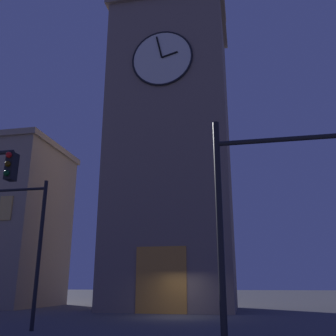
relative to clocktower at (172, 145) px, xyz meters
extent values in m
plane|color=#4C4C51|center=(-1.39, 5.68, -12.24)|extent=(200.00, 200.00, 0.00)
cube|color=gray|center=(0.00, -0.02, -0.57)|extent=(8.85, 7.48, 23.33)
cube|color=gray|center=(0.00, -0.02, 11.30)|extent=(9.45, 8.08, 0.40)
cylinder|color=gray|center=(-3.82, -3.16, 12.78)|extent=(0.70, 0.70, 2.57)
cylinder|color=gray|center=(0.00, -3.16, 12.78)|extent=(0.70, 0.70, 2.57)
cylinder|color=gray|center=(3.82, -3.16, 12.78)|extent=(0.70, 0.70, 2.57)
cylinder|color=silver|center=(0.00, 3.78, 5.48)|extent=(4.46, 0.12, 4.46)
torus|color=black|center=(0.00, 3.80, 5.48)|extent=(4.62, 0.16, 4.62)
cube|color=black|center=(-0.59, 3.88, 5.64)|extent=(1.21, 0.06, 0.44)
cube|color=black|center=(0.21, 3.88, 6.40)|extent=(0.53, 0.06, 1.87)
cube|color=orange|center=(0.00, 3.67, -10.24)|extent=(3.20, 0.24, 4.00)
cube|color=#E0B259|center=(11.90, 2.97, -5.17)|extent=(1.00, 0.12, 1.80)
cylinder|color=black|center=(-4.61, 18.48, -9.41)|extent=(0.16, 0.16, 5.65)
cylinder|color=black|center=(-6.81, 18.48, -7.17)|extent=(4.40, 0.12, 0.12)
cylinder|color=black|center=(3.02, 13.12, -9.26)|extent=(0.16, 0.16, 5.95)
cylinder|color=black|center=(4.27, 13.12, -6.61)|extent=(2.51, 0.12, 0.12)
cube|color=black|center=(0.83, 18.78, -7.53)|extent=(0.22, 0.30, 0.75)
sphere|color=red|center=(0.83, 18.96, -7.25)|extent=(0.16, 0.16, 0.16)
sphere|color=#392705|center=(0.83, 18.96, -7.50)|extent=(0.16, 0.16, 0.16)
sphere|color=#063316|center=(0.83, 18.96, -7.75)|extent=(0.16, 0.16, 0.16)
camera|label=1|loc=(-5.13, 27.33, -10.52)|focal=40.11mm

